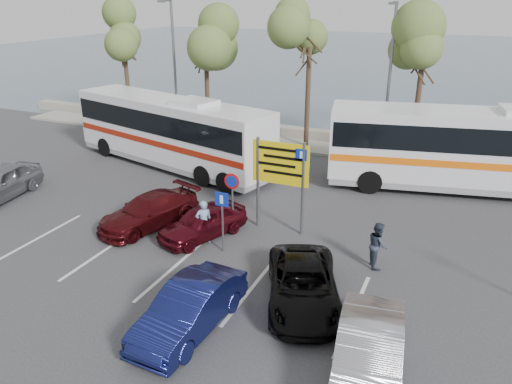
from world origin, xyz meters
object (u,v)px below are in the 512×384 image
at_px(street_lamp_right, 389,75).
at_px(coach_bus_left, 171,134).
at_px(pedestrian_near, 204,222).
at_px(street_lamp_left, 174,61).
at_px(direction_sign, 280,170).
at_px(coach_bus_right, 473,153).
at_px(suv_black, 303,285).
at_px(car_red, 203,222).
at_px(car_maroon, 149,211).
at_px(pedestrian_far, 378,245).
at_px(car_blue, 190,309).
at_px(car_silver_b, 368,356).

height_order(street_lamp_right, coach_bus_left, street_lamp_right).
distance_m(coach_bus_left, pedestrian_near, 9.13).
relative_size(street_lamp_left, pedestrian_near, 4.79).
xyz_separation_m(direction_sign, coach_bus_right, (6.50, 7.30, -0.59)).
distance_m(coach_bus_left, suv_black, 13.85).
distance_m(street_lamp_right, car_red, 13.41).
bearing_deg(coach_bus_right, car_maroon, -141.46).
xyz_separation_m(coach_bus_left, pedestrian_near, (5.79, -7.00, -0.89)).
bearing_deg(pedestrian_far, coach_bus_right, -39.60).
xyz_separation_m(street_lamp_left, direction_sign, (11.00, -10.32, -2.17)).
bearing_deg(car_maroon, car_blue, -28.69).
distance_m(direction_sign, car_maroon, 5.41).
distance_m(suv_black, pedestrian_far, 3.41).
xyz_separation_m(direction_sign, suv_black, (2.40, -4.29, -1.82)).
distance_m(street_lamp_left, coach_bus_left, 6.88).
relative_size(street_lamp_right, car_silver_b, 1.86).
bearing_deg(street_lamp_left, pedestrian_far, -37.74).
bearing_deg(pedestrian_far, street_lamp_right, -13.49).
bearing_deg(coach_bus_left, car_red, -50.08).
bearing_deg(street_lamp_right, street_lamp_left, 180.00).
xyz_separation_m(coach_bus_right, car_red, (-8.90, -9.00, -1.23)).
xyz_separation_m(street_lamp_left, car_red, (8.60, -12.02, -3.99)).
relative_size(coach_bus_left, car_red, 3.41).
height_order(street_lamp_right, pedestrian_near, street_lamp_right).
bearing_deg(car_red, coach_bus_right, 66.62).
relative_size(car_red, pedestrian_far, 2.25).
relative_size(car_red, pedestrian_near, 2.14).
height_order(street_lamp_right, pedestrian_far, street_lamp_right).
distance_m(street_lamp_right, car_silver_b, 17.68).
distance_m(street_lamp_left, pedestrian_near, 15.73).
xyz_separation_m(suv_black, pedestrian_near, (-4.52, 2.18, 0.23)).
relative_size(street_lamp_left, car_maroon, 1.88).
bearing_deg(street_lamp_left, pedestrian_near, -54.46).
distance_m(suv_black, car_silver_b, 3.40).
height_order(car_maroon, pedestrian_far, pedestrian_far).
xyz_separation_m(street_lamp_right, suv_black, (0.40, -14.61, -3.99)).
xyz_separation_m(coach_bus_right, pedestrian_far, (-2.53, -8.57, -1.04)).
bearing_deg(suv_black, car_silver_b, -66.87).
xyz_separation_m(direction_sign, pedestrian_far, (3.96, -1.26, -1.63)).
distance_m(street_lamp_left, car_silver_b, 23.55).
relative_size(car_blue, car_red, 1.13).
relative_size(street_lamp_left, suv_black, 1.82).
bearing_deg(suv_black, pedestrian_near, 132.52).
bearing_deg(pedestrian_near, car_silver_b, 101.56).
height_order(direction_sign, coach_bus_left, coach_bus_left).
bearing_deg(car_maroon, car_silver_b, -10.03).
bearing_deg(car_blue, pedestrian_near, 118.00).
relative_size(coach_bus_right, car_silver_b, 3.02).
relative_size(coach_bus_left, coach_bus_right, 0.94).
height_order(coach_bus_left, car_red, coach_bus_left).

